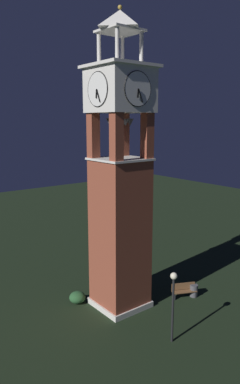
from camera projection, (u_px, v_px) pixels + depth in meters
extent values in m
plane|color=black|center=(120.00, 305.00, 22.34)|extent=(80.00, 80.00, 0.00)
cube|color=brown|center=(120.00, 235.00, 21.45)|extent=(2.75, 2.75, 9.07)
cube|color=silver|center=(120.00, 302.00, 22.30)|extent=(2.95, 2.95, 0.35)
cube|color=black|center=(137.00, 281.00, 22.95)|extent=(1.10, 0.04, 2.20)
cylinder|color=silver|center=(137.00, 261.00, 22.68)|extent=(1.10, 0.04, 1.10)
cube|color=brown|center=(147.00, 137.00, 20.12)|extent=(0.56, 0.56, 2.66)
cube|color=brown|center=(123.00, 136.00, 21.81)|extent=(0.56, 0.56, 2.66)
cube|color=brown|center=(116.00, 138.00, 18.80)|extent=(0.56, 0.56, 2.66)
cube|color=brown|center=(93.00, 137.00, 20.49)|extent=(0.56, 0.56, 2.66)
cube|color=silver|center=(120.00, 159.00, 20.56)|extent=(2.91, 2.91, 0.12)
cone|color=#4C4C51|center=(112.00, 122.00, 20.56)|extent=(0.37, 0.37, 0.53)
cone|color=#4C4C51|center=(110.00, 122.00, 19.86)|extent=(0.49, 0.49, 0.47)
cone|color=#4C4C51|center=(120.00, 122.00, 19.55)|extent=(0.54, 0.54, 0.36)
cone|color=#4C4C51|center=(130.00, 122.00, 19.90)|extent=(0.41, 0.41, 0.41)
cone|color=#4C4C51|center=(125.00, 122.00, 20.68)|extent=(0.55, 0.55, 0.38)
cube|color=silver|center=(120.00, 91.00, 19.81)|extent=(2.99, 2.99, 2.40)
cylinder|color=white|center=(140.00, 92.00, 20.73)|extent=(1.83, 0.05, 1.83)
torus|color=black|center=(140.00, 92.00, 20.73)|extent=(1.85, 0.06, 1.85)
cube|color=black|center=(141.00, 96.00, 20.83)|extent=(0.14, 0.03, 0.46)
cube|color=black|center=(143.00, 98.00, 20.72)|extent=(0.34, 0.03, 0.69)
cylinder|color=white|center=(98.00, 89.00, 18.90)|extent=(1.83, 0.05, 1.83)
torus|color=black|center=(98.00, 89.00, 18.90)|extent=(1.85, 0.06, 1.85)
cube|color=black|center=(96.00, 94.00, 18.93)|extent=(0.14, 0.03, 0.46)
cube|color=black|center=(98.00, 96.00, 18.82)|extent=(0.34, 0.03, 0.69)
cylinder|color=white|center=(138.00, 89.00, 18.65)|extent=(0.05, 1.83, 1.83)
torus|color=black|center=(138.00, 89.00, 18.65)|extent=(0.06, 1.85, 1.85)
cube|color=black|center=(138.00, 93.00, 18.63)|extent=(0.03, 0.14, 0.46)
cube|color=black|center=(141.00, 95.00, 18.75)|extent=(0.03, 0.34, 0.69)
cylinder|color=white|center=(104.00, 92.00, 20.98)|extent=(0.05, 1.83, 1.83)
torus|color=black|center=(104.00, 92.00, 20.98)|extent=(0.06, 1.85, 1.85)
cube|color=black|center=(103.00, 96.00, 21.06)|extent=(0.03, 0.14, 0.46)
cube|color=black|center=(106.00, 98.00, 21.18)|extent=(0.03, 0.34, 0.69)
cube|color=silver|center=(120.00, 66.00, 19.56)|extent=(3.35, 3.35, 0.16)
cylinder|color=silver|center=(141.00, 48.00, 19.25)|extent=(0.22, 0.22, 1.68)
cylinder|color=silver|center=(122.00, 53.00, 20.51)|extent=(0.22, 0.22, 1.68)
cylinder|color=silver|center=(117.00, 44.00, 18.25)|extent=(0.22, 0.22, 1.68)
cylinder|color=silver|center=(99.00, 49.00, 19.52)|extent=(0.22, 0.22, 1.68)
cube|color=silver|center=(120.00, 31.00, 19.21)|extent=(2.08, 2.08, 0.12)
pyramid|color=silver|center=(120.00, 20.00, 19.10)|extent=(2.08, 2.08, 1.01)
sphere|color=#B79338|center=(120.00, 7.00, 18.98)|extent=(0.24, 0.24, 0.24)
cube|color=brown|center=(184.00, 291.00, 23.11)|extent=(1.09, 1.63, 0.06)
cube|color=brown|center=(183.00, 286.00, 23.24)|extent=(0.74, 1.46, 0.44)
cube|color=#2D2D33|center=(194.00, 294.00, 23.31)|extent=(0.39, 0.24, 0.42)
cube|color=#2D2D33|center=(174.00, 296.00, 23.01)|extent=(0.39, 0.24, 0.42)
cylinder|color=black|center=(173.00, 311.00, 18.28)|extent=(0.12, 0.12, 3.47)
sphere|color=#F9EFCC|center=(174.00, 276.00, 17.90)|extent=(0.36, 0.36, 0.36)
cylinder|color=#4C4C51|center=(194.00, 291.00, 23.33)|extent=(0.52, 0.52, 0.80)
ellipsoid|color=#28562D|center=(77.00, 297.00, 22.50)|extent=(1.02, 1.02, 0.73)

